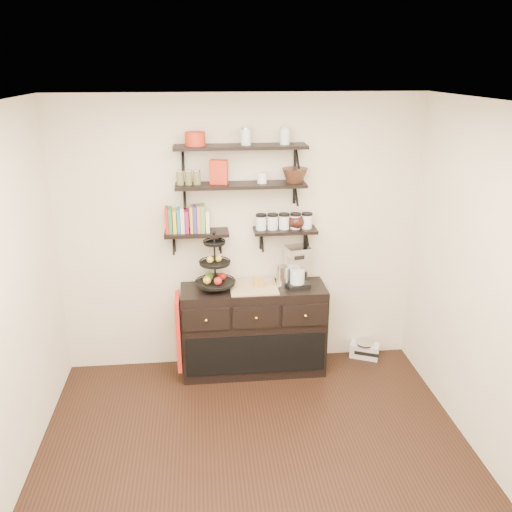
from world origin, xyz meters
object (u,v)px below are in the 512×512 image
object	(u,v)px
radio	(364,350)
sideboard	(254,329)
fruit_stand	(215,270)
coffee_maker	(297,267)

from	to	relation	value
radio	sideboard	bearing A→B (deg)	-150.63
fruit_stand	coffee_maker	xyz separation A→B (m)	(0.78, 0.02, -0.00)
fruit_stand	sideboard	bearing A→B (deg)	-0.68
sideboard	radio	size ratio (longest dim) A/B	4.27
sideboard	coffee_maker	world-z (taller)	coffee_maker
sideboard	coffee_maker	bearing A→B (deg)	3.71
fruit_stand	radio	distance (m)	1.85
sideboard	fruit_stand	xyz separation A→B (m)	(-0.36, 0.00, 0.64)
fruit_stand	coffee_maker	bearing A→B (deg)	1.69
sideboard	radio	xyz separation A→B (m)	(1.19, 0.12, -0.37)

